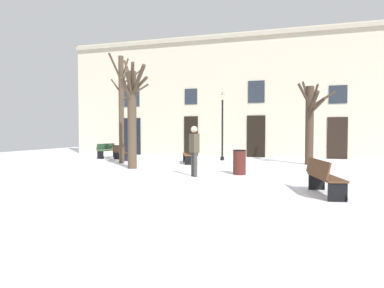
# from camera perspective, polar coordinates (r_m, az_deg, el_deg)

# --- Properties ---
(ground_plane) EXTENTS (34.97, 34.97, 0.00)m
(ground_plane) POSITION_cam_1_polar(r_m,az_deg,el_deg) (12.58, -2.41, -5.19)
(ground_plane) COLOR white
(building_facade) EXTENTS (21.86, 0.60, 7.88)m
(building_facade) POSITION_cam_1_polar(r_m,az_deg,el_deg) (21.72, 5.76, 8.43)
(building_facade) COLOR beige
(building_facade) RESTS_ON ground
(tree_center) EXTENTS (2.51, 2.32, 5.42)m
(tree_center) POSITION_cam_1_polar(r_m,az_deg,el_deg) (17.25, -11.94, 6.68)
(tree_center) COLOR #4C3D2D
(tree_center) RESTS_ON ground
(tree_near_facade) EXTENTS (1.83, 2.64, 4.20)m
(tree_near_facade) POSITION_cam_1_polar(r_m,az_deg,el_deg) (17.02, 19.68, 3.82)
(tree_near_facade) COLOR #423326
(tree_near_facade) RESTS_ON ground
(tree_right_of_center) EXTENTS (1.68, 1.53, 4.79)m
(tree_right_of_center) POSITION_cam_1_polar(r_m,az_deg,el_deg) (14.54, -10.27, 5.39)
(tree_right_of_center) COLOR #4C3D2D
(tree_right_of_center) RESTS_ON ground
(streetlamp) EXTENTS (0.30, 0.30, 3.80)m
(streetlamp) POSITION_cam_1_polar(r_m,az_deg,el_deg) (18.58, 5.26, 4.35)
(streetlamp) COLOR black
(streetlamp) RESTS_ON ground
(litter_bin) EXTENTS (0.50, 0.50, 0.92)m
(litter_bin) POSITION_cam_1_polar(r_m,az_deg,el_deg) (12.53, 8.17, -3.10)
(litter_bin) COLOR #4C1E19
(litter_bin) RESTS_ON ground
(bench_facing_shops) EXTENTS (0.76, 1.61, 0.89)m
(bench_facing_shops) POSITION_cam_1_polar(r_m,az_deg,el_deg) (20.78, -14.32, -1.09)
(bench_facing_shops) COLOR #2D4C33
(bench_facing_shops) RESTS_ON ground
(bench_by_litter_bin) EXTENTS (1.07, 1.84, 0.94)m
(bench_by_litter_bin) POSITION_cam_1_polar(r_m,az_deg,el_deg) (16.80, -0.54, -1.69)
(bench_by_litter_bin) COLOR brown
(bench_by_litter_bin) RESTS_ON ground
(bench_far_corner) EXTENTS (0.87, 1.78, 0.91)m
(bench_far_corner) POSITION_cam_1_polar(r_m,az_deg,el_deg) (9.03, 21.75, -5.28)
(bench_far_corner) COLOR #51331E
(bench_far_corner) RESTS_ON ground
(bench_near_center_tree) EXTENTS (1.59, 1.41, 0.85)m
(bench_near_center_tree) POSITION_cam_1_polar(r_m,az_deg,el_deg) (19.05, -12.08, -1.43)
(bench_near_center_tree) COLOR #3D2819
(bench_near_center_tree) RESTS_ON ground
(person_near_bench) EXTENTS (0.43, 0.42, 1.80)m
(person_near_bench) POSITION_cam_1_polar(r_m,az_deg,el_deg) (11.77, 0.38, -0.75)
(person_near_bench) COLOR #403D3A
(person_near_bench) RESTS_ON ground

